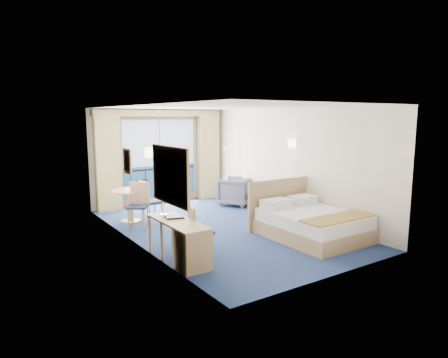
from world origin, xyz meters
TOP-DOWN VIEW (x-y plane):
  - floor at (0.00, 0.00)m, footprint 6.50×6.50m
  - room_walls at (0.00, 0.00)m, footprint 4.04×6.54m
  - balcony_door at (-0.01, 3.22)m, footprint 2.36×0.03m
  - curtain_left at (-1.55, 3.07)m, footprint 0.65×0.22m
  - curtain_right at (1.55, 3.07)m, footprint 0.65×0.22m
  - pelmet at (0.00, 3.10)m, footprint 3.80×0.25m
  - mirror at (-1.97, -1.50)m, footprint 0.05×1.25m
  - wall_print at (-1.97, 0.45)m, footprint 0.04×0.42m
  - sconce_left at (-1.94, -0.60)m, footprint 0.18×0.18m
  - sconce_right at (1.94, -0.15)m, footprint 0.18×0.18m
  - bed at (1.18, -1.57)m, footprint 1.75×2.08m
  - nightstand at (1.79, -0.15)m, footprint 0.39×0.37m
  - phone at (1.81, -0.10)m, footprint 0.22×0.19m
  - armchair at (1.65, 1.78)m, footprint 1.16×1.17m
  - floor_lamp at (1.70, 2.29)m, footprint 0.22×0.22m
  - desk at (-1.73, -1.68)m, footprint 0.52×1.52m
  - desk_chair at (-1.32, -1.22)m, footprint 0.48×0.47m
  - folder at (-1.68, -1.05)m, footprint 0.37×0.31m
  - desk_lamp at (-1.80, -0.85)m, footprint 0.12×0.12m
  - round_table at (-1.49, 1.68)m, footprint 0.86×0.86m
  - table_chair_a at (-1.10, 1.49)m, footprint 0.47×0.46m
  - table_chair_b at (-1.48, 1.17)m, footprint 0.61×0.61m

SIDE VIEW (x-z plane):
  - floor at x=0.00m, z-range 0.00..0.00m
  - nightstand at x=1.79m, z-range 0.00..0.51m
  - bed at x=1.18m, z-range -0.24..0.86m
  - armchair at x=1.65m, z-range 0.00..0.78m
  - desk at x=-1.73m, z-range 0.04..0.75m
  - desk_chair at x=-1.32m, z-range 0.06..0.96m
  - phone at x=1.81m, z-range 0.51..0.59m
  - table_chair_a at x=-1.10m, z-range 0.06..1.04m
  - table_chair_b at x=-1.48m, z-range 0.06..1.07m
  - round_table at x=-1.49m, z-range 0.20..0.97m
  - folder at x=-1.68m, z-range 0.71..0.74m
  - desk_lamp at x=-1.80m, z-range 0.83..1.30m
  - balcony_door at x=-0.01m, z-range -0.12..2.40m
  - floor_lamp at x=1.70m, z-range 0.41..2.02m
  - curtain_left at x=-1.55m, z-range 0.00..2.55m
  - curtain_right at x=1.55m, z-range 0.00..2.55m
  - mirror at x=-1.97m, z-range 1.08..2.03m
  - wall_print at x=-1.97m, z-range 1.34..1.86m
  - room_walls at x=0.00m, z-range 0.42..3.14m
  - sconce_left at x=-1.94m, z-range 1.76..1.94m
  - sconce_right at x=1.94m, z-range 1.76..1.94m
  - pelmet at x=0.00m, z-range 2.49..2.67m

